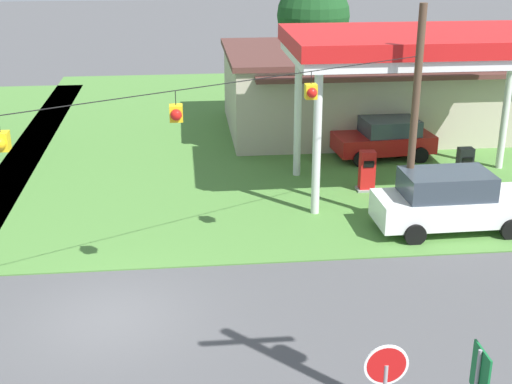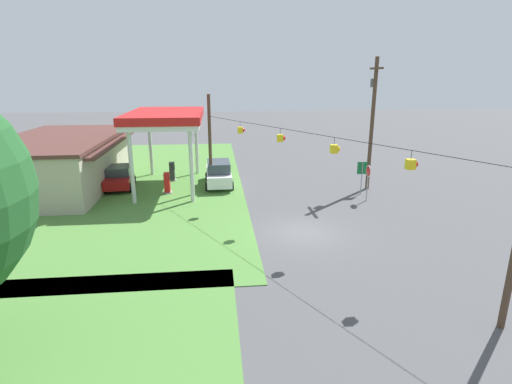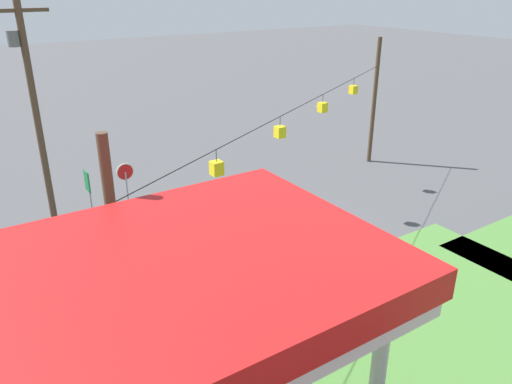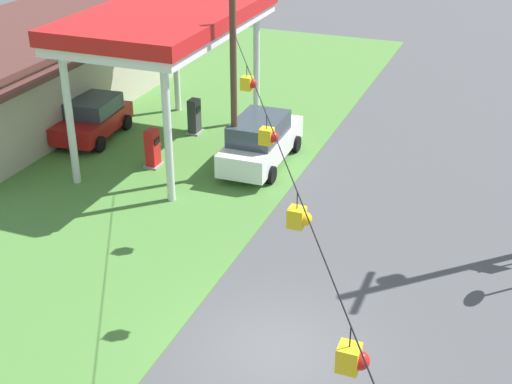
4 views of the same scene
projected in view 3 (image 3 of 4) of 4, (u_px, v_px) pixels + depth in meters
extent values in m
plane|color=#4C4C4F|center=(299.00, 233.00, 21.10)|extent=(160.00, 160.00, 0.00)
cube|color=silver|center=(97.00, 325.00, 7.51)|extent=(9.45, 5.13, 0.35)
cube|color=red|center=(94.00, 301.00, 7.34)|extent=(9.65, 5.33, 0.55)
cylinder|color=silver|center=(255.00, 311.00, 12.14)|extent=(0.28, 0.28, 4.89)
cube|color=#333D47|center=(80.00, 355.00, 11.94)|extent=(2.79, 1.76, 0.77)
cylinder|color=black|center=(121.00, 354.00, 13.80)|extent=(0.68, 0.23, 0.68)
cylinder|color=#99999E|center=(128.00, 194.00, 22.35)|extent=(0.08, 0.08, 2.10)
cylinder|color=white|center=(125.00, 172.00, 21.94)|extent=(0.80, 0.03, 0.80)
cylinder|color=red|center=(125.00, 172.00, 21.94)|extent=(0.70, 0.03, 0.70)
cylinder|color=gray|center=(90.00, 197.00, 21.62)|extent=(0.07, 0.07, 2.40)
cube|color=#146B33|center=(87.00, 181.00, 21.30)|extent=(0.04, 0.70, 0.90)
cylinder|color=#4C3828|center=(37.00, 115.00, 20.28)|extent=(0.28, 0.28, 9.63)
cube|color=#4C3828|center=(18.00, 10.00, 18.71)|extent=(2.20, 0.14, 0.14)
cylinder|color=#59595B|center=(13.00, 39.00, 18.92)|extent=(0.44, 0.44, 0.60)
cylinder|color=#4C3828|center=(374.00, 102.00, 28.20)|extent=(0.24, 0.24, 7.08)
cylinder|color=#4C3828|center=(120.00, 284.00, 11.24)|extent=(0.24, 0.24, 7.08)
cylinder|color=black|center=(304.00, 104.00, 18.95)|extent=(18.30, 10.02, 0.02)
cylinder|color=black|center=(354.00, 82.00, 24.10)|extent=(0.02, 0.02, 0.35)
cube|color=yellow|center=(353.00, 90.00, 24.25)|extent=(0.32, 0.32, 0.40)
sphere|color=red|center=(351.00, 89.00, 24.38)|extent=(0.28, 0.28, 0.28)
cylinder|color=black|center=(323.00, 98.00, 20.71)|extent=(0.02, 0.02, 0.35)
cube|color=yellow|center=(323.00, 107.00, 20.86)|extent=(0.32, 0.32, 0.40)
sphere|color=yellow|center=(320.00, 107.00, 20.99)|extent=(0.28, 0.28, 0.28)
cylinder|color=black|center=(280.00, 121.00, 17.32)|extent=(0.02, 0.02, 0.35)
cube|color=yellow|center=(280.00, 132.00, 17.47)|extent=(0.32, 0.32, 0.40)
sphere|color=red|center=(277.00, 131.00, 17.60)|extent=(0.28, 0.28, 0.28)
cylinder|color=black|center=(216.00, 156.00, 13.93)|extent=(0.02, 0.02, 0.35)
cube|color=yellow|center=(217.00, 168.00, 14.07)|extent=(0.32, 0.32, 0.40)
sphere|color=red|center=(214.00, 166.00, 14.20)|extent=(0.28, 0.28, 0.28)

